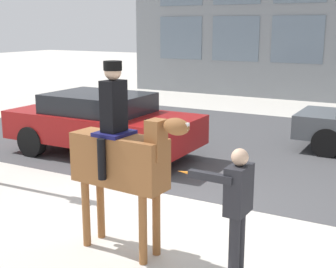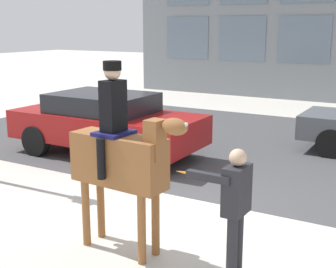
# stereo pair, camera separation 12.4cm
# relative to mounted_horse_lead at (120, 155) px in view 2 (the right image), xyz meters

# --- Properties ---
(ground_plane) EXTENTS (80.00, 80.00, 0.00)m
(ground_plane) POSITION_rel_mounted_horse_lead_xyz_m (0.01, 1.72, -1.36)
(ground_plane) COLOR beige
(road_surface) EXTENTS (18.16, 8.50, 0.01)m
(road_surface) POSITION_rel_mounted_horse_lead_xyz_m (0.01, 6.47, -1.36)
(road_surface) COLOR #444447
(road_surface) RESTS_ON ground_plane
(mounted_horse_lead) EXTENTS (1.84, 0.65, 2.60)m
(mounted_horse_lead) POSITION_rel_mounted_horse_lead_xyz_m (0.00, 0.00, 0.00)
(mounted_horse_lead) COLOR brown
(mounted_horse_lead) RESTS_ON ground_plane
(pedestrian_bystander) EXTENTS (0.84, 0.43, 1.68)m
(pedestrian_bystander) POSITION_rel_mounted_horse_lead_xyz_m (1.66, -0.06, -0.37)
(pedestrian_bystander) COLOR #232328
(pedestrian_bystander) RESTS_ON ground_plane
(street_car_near_lane) EXTENTS (4.62, 2.04, 1.49)m
(street_car_near_lane) POSITION_rel_mounted_horse_lead_xyz_m (-3.19, 3.84, -0.56)
(street_car_near_lane) COLOR maroon
(street_car_near_lane) RESTS_ON ground_plane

